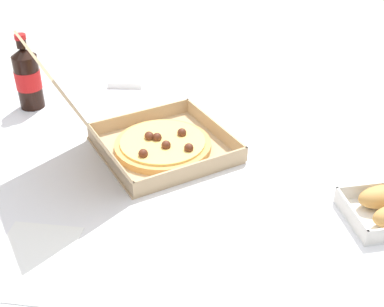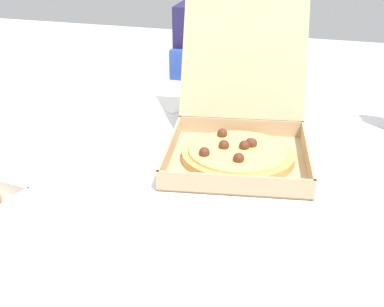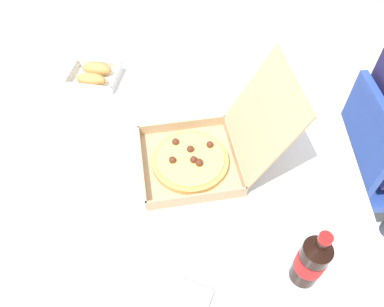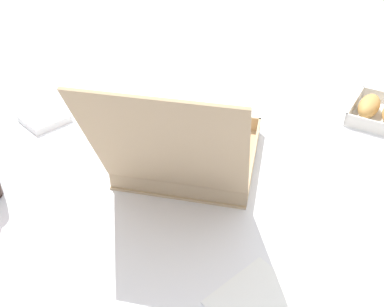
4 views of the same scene
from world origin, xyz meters
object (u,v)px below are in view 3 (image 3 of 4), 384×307
at_px(paper_menu, 285,101).
at_px(cola_bottle, 311,261).
at_px(bread_side_box, 94,75).
at_px(napkin_pile, 185,304).
at_px(chair, 377,163).
at_px(pizza_box_open, 202,153).

bearing_deg(paper_menu, cola_bottle, 21.86).
bearing_deg(bread_side_box, paper_menu, 81.92).
bearing_deg(paper_menu, napkin_pile, 0.65).
height_order(bread_side_box, napkin_pile, bread_side_box).
relative_size(cola_bottle, paper_menu, 1.07).
bearing_deg(bread_side_box, cola_bottle, 41.99).
bearing_deg(napkin_pile, chair, 130.90).
distance_m(cola_bottle, paper_menu, 0.68).
height_order(pizza_box_open, paper_menu, pizza_box_open).
bearing_deg(napkin_pile, cola_bottle, 105.30).
distance_m(chair, paper_menu, 0.52).
distance_m(pizza_box_open, napkin_pile, 0.46).
distance_m(paper_menu, napkin_pile, 0.83).
bearing_deg(pizza_box_open, paper_menu, 133.58).
bearing_deg(pizza_box_open, chair, 106.72).
bearing_deg(napkin_pile, paper_menu, 155.02).
height_order(chair, cola_bottle, cola_bottle).
height_order(pizza_box_open, napkin_pile, pizza_box_open).
xyz_separation_m(pizza_box_open, bread_side_box, (-0.40, -0.43, -0.02)).
distance_m(pizza_box_open, paper_menu, 0.43).
distance_m(pizza_box_open, cola_bottle, 0.46).
bearing_deg(chair, napkin_pile, -49.10).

